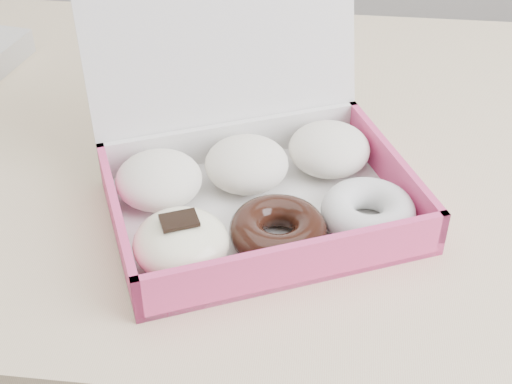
# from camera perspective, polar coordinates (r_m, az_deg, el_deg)

# --- Properties ---
(table) EXTENTS (1.20, 0.80, 0.75)m
(table) POSITION_cam_1_polar(r_m,az_deg,el_deg) (0.97, -4.42, 0.82)
(table) COLOR #CFAC88
(table) RESTS_ON ground
(donut_box) EXTENTS (0.40, 0.39, 0.23)m
(donut_box) POSITION_cam_1_polar(r_m,az_deg,el_deg) (0.78, -0.22, 1.00)
(donut_box) COLOR silver
(donut_box) RESTS_ON table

